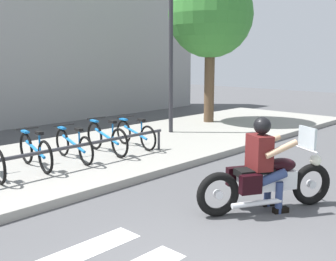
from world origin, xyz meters
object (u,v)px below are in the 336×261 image
Objects in this scene: rider at (264,157)px; bicycle_4 at (35,151)px; street_lamp at (171,42)px; bicycle_6 at (107,138)px; bicycle_5 at (73,145)px; bicycle_7 at (135,134)px; tree_near_rack at (211,16)px; bike_rack at (28,156)px; motorcycle at (267,181)px.

rider is 4.45m from bicycle_4.
street_lamp reaches higher than bicycle_4.
street_lamp is at bearing 14.62° from bicycle_6.
bicycle_4 is at bearing -179.91° from bicycle_5.
bicycle_4 reaches higher than bicycle_5.
street_lamp is (3.85, 0.77, 2.26)m from bicycle_5.
bicycle_4 is at bearing -179.98° from bicycle_7.
rider is 4.25m from bicycle_5.
rider is at bearing -136.20° from tree_near_rack.
tree_near_rack is at bearing 14.89° from bicycle_7.
bicycle_6 reaches higher than bicycle_5.
rider is at bearing -62.59° from bike_rack.
bicycle_7 is (0.88, 0.00, -0.02)m from bicycle_6.
bicycle_6 is at bearing -167.49° from tree_near_rack.
rider is at bearing -105.76° from bicycle_7.
bicycle_5 is at bearing 98.54° from motorcycle.
rider is 0.22× the size of bike_rack.
bicycle_6 is 0.38× the size of street_lamp.
rider reaches higher than bicycle_6.
street_lamp is (5.17, 1.33, 2.17)m from bike_rack.
bicycle_4 is 0.93× the size of bicycle_6.
motorcycle is 6.38m from street_lamp.
tree_near_rack is (5.54, 5.41, 3.18)m from motorcycle.
bicycle_5 is 0.88m from bicycle_6.
bike_rack is (-0.44, -0.55, 0.07)m from bicycle_4.
bicycle_4 is 0.99× the size of bicycle_7.
tree_near_rack reaches higher than bike_rack.
rider reaches higher than motorcycle.
bike_rack is 8.28m from tree_near_rack.
rider reaches higher than bicycle_5.
rider is at bearing -94.18° from bicycle_6.
street_lamp reaches higher than rider.
motorcycle is 1.23× the size of bicycle_5.
motorcycle is 1.28× the size of bicycle_4.
bicycle_7 is (1.76, -0.00, -0.00)m from bicycle_5.
rider is 0.90× the size of bicycle_7.
motorcycle is at bearing -62.06° from bike_rack.
bicycle_6 is 1.07× the size of bicycle_7.
bicycle_5 is (-0.57, 4.20, -0.35)m from rider.
street_lamp reaches higher than bicycle_7.
motorcycle is at bearing -31.84° from rider.
bicycle_6 is 0.88m from bicycle_7.
rider reaches higher than bicycle_4.
bicycle_7 is 0.32× the size of tree_near_rack.
bicycle_5 is 0.97× the size of bicycle_6.
motorcycle is at bearing -81.46° from bicycle_5.
tree_near_rack is (6.17, 1.17, 3.16)m from bicycle_5.
bicycle_6 is at bearing -165.38° from street_lamp.
bicycle_6 is (0.88, -0.00, 0.02)m from bicycle_5.
motorcycle is 4.39m from bicycle_7.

